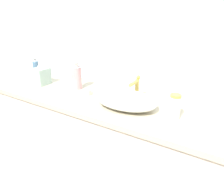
% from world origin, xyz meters
% --- Properties ---
extents(bathroom_wall_rear, '(6.00, 0.06, 2.60)m').
position_xyz_m(bathroom_wall_rear, '(0.00, 0.73, 1.30)').
color(bathroom_wall_rear, silver).
rests_on(bathroom_wall_rear, ground).
extents(vanity_counter, '(1.79, 0.59, 0.90)m').
position_xyz_m(vanity_counter, '(-0.12, 0.40, 0.45)').
color(vanity_counter, beige).
rests_on(vanity_counter, ground).
extents(wall_mirror_panel, '(1.63, 0.01, 1.09)m').
position_xyz_m(wall_mirror_panel, '(-0.12, 0.69, 1.45)').
color(wall_mirror_panel, '#B2BCC6').
rests_on(wall_mirror_panel, vanity_counter).
extents(sink_basin, '(0.41, 0.27, 0.10)m').
position_xyz_m(sink_basin, '(0.13, 0.34, 0.95)').
color(sink_basin, white).
rests_on(sink_basin, vanity_counter).
extents(faucet, '(0.03, 0.14, 0.16)m').
position_xyz_m(faucet, '(0.13, 0.49, 1.00)').
color(faucet, gold).
rests_on(faucet, vanity_counter).
extents(soap_dispenser, '(0.05, 0.05, 0.21)m').
position_xyz_m(soap_dispenser, '(-0.83, 0.44, 0.99)').
color(soap_dispenser, slate).
rests_on(soap_dispenser, vanity_counter).
extents(lotion_bottle, '(0.07, 0.07, 0.14)m').
position_xyz_m(lotion_bottle, '(0.44, 0.34, 0.97)').
color(lotion_bottle, white).
rests_on(lotion_bottle, vanity_counter).
extents(perfume_bottle, '(0.07, 0.07, 0.23)m').
position_xyz_m(perfume_bottle, '(-0.36, 0.44, 1.00)').
color(perfume_bottle, '#D3979E').
rests_on(perfume_bottle, vanity_counter).
extents(tissue_box, '(0.12, 0.12, 0.18)m').
position_xyz_m(tissue_box, '(-0.69, 0.37, 0.98)').
color(tissue_box, '#A9C6BC').
rests_on(tissue_box, vanity_counter).
extents(candle_jar, '(0.06, 0.06, 0.04)m').
position_xyz_m(candle_jar, '(-0.20, 0.37, 0.92)').
color(candle_jar, silver).
rests_on(candle_jar, vanity_counter).
extents(folded_hand_towel, '(0.20, 0.15, 0.03)m').
position_xyz_m(folded_hand_towel, '(0.61, 0.40, 0.92)').
color(folded_hand_towel, white).
rests_on(folded_hand_towel, vanity_counter).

